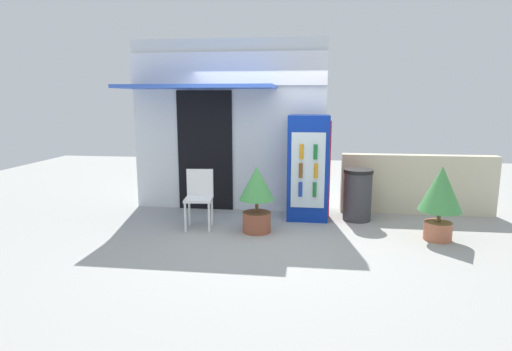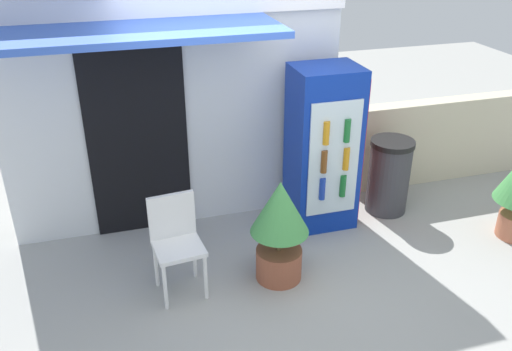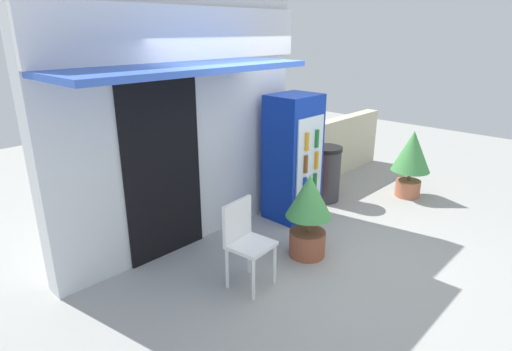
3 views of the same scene
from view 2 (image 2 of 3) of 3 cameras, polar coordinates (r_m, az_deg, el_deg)
name	(u,v)px [view 2 (image 2 of 3)]	position (r m, az deg, el deg)	size (l,w,h in m)	color
ground	(280,282)	(5.19, 2.59, -11.14)	(16.00, 16.00, 0.00)	#A3A39E
storefront_building	(171,80)	(5.56, -9.01, 9.92)	(3.50, 1.24, 3.06)	silver
drink_cooler	(324,149)	(5.74, 7.16, 2.85)	(0.70, 0.63, 1.76)	#0C2D9E
plastic_chair	(176,237)	(4.86, -8.48, -6.47)	(0.46, 0.44, 0.93)	white
potted_plant_near_shop	(280,224)	(4.91, 2.52, -5.11)	(0.54, 0.54, 1.02)	#995138
trash_bin	(389,176)	(6.28, 13.87, -0.02)	(0.49, 0.49, 0.87)	#38383D
stone_boundary_wall	(445,139)	(7.24, 19.34, 3.66)	(2.65, 0.23, 1.06)	beige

